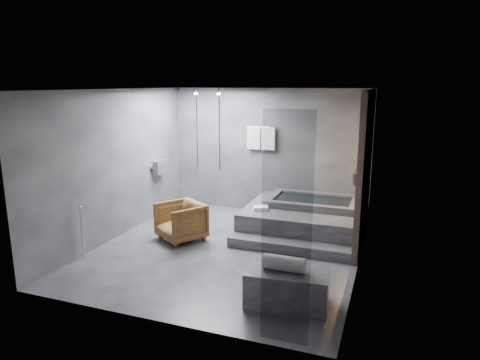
% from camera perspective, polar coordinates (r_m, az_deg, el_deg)
% --- Properties ---
extents(room, '(5.00, 5.04, 2.82)m').
position_cam_1_polar(room, '(7.37, 1.84, 3.65)').
color(room, '#2C2C2F').
rests_on(room, ground).
extents(tub_deck, '(2.20, 2.00, 0.50)m').
position_cam_1_polar(tub_deck, '(8.69, 8.40, -5.11)').
color(tub_deck, '#313134').
rests_on(tub_deck, ground).
extents(tub_step, '(2.20, 0.36, 0.18)m').
position_cam_1_polar(tub_step, '(7.66, 6.53, -8.83)').
color(tub_step, '#313134').
rests_on(tub_step, ground).
extents(concrete_bench, '(1.13, 0.69, 0.49)m').
position_cam_1_polar(concrete_bench, '(5.90, 6.31, -14.08)').
color(concrete_bench, '#37373A').
rests_on(concrete_bench, ground).
extents(driftwood_chair, '(1.07, 1.07, 0.72)m').
position_cam_1_polar(driftwood_chair, '(8.16, -7.90, -5.50)').
color(driftwood_chair, '#472A11').
rests_on(driftwood_chair, ground).
extents(rolled_towel, '(0.56, 0.21, 0.20)m').
position_cam_1_polar(rolled_towel, '(5.75, 5.89, -11.00)').
color(rolled_towel, white).
rests_on(rolled_towel, concrete_bench).
extents(deck_towel, '(0.33, 0.29, 0.07)m').
position_cam_1_polar(deck_towel, '(8.30, 2.79, -3.78)').
color(deck_towel, white).
rests_on(deck_towel, tub_deck).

